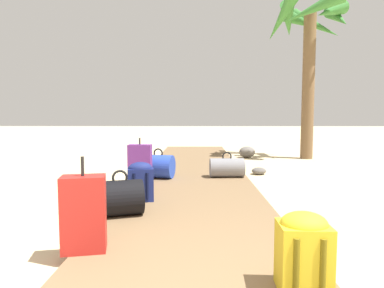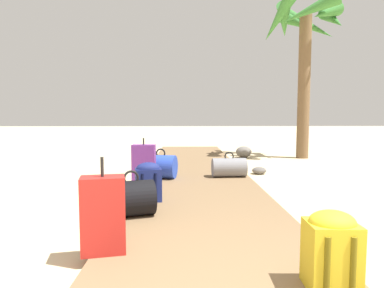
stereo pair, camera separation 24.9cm
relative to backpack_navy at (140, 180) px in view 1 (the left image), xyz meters
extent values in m
plane|color=#D1BA8C|center=(0.65, 1.20, -0.33)|extent=(60.00, 60.00, 0.00)
cube|color=brown|center=(0.65, 2.20, -0.29)|extent=(1.83, 10.05, 0.08)
cube|color=navy|center=(0.00, 0.00, -0.05)|extent=(0.35, 0.28, 0.40)
ellipsoid|color=navy|center=(0.00, 0.00, 0.15)|extent=(0.33, 0.26, 0.15)
cylinder|color=black|center=(-0.05, -0.12, -0.05)|extent=(0.04, 0.04, 0.32)
cylinder|color=black|center=(0.10, -0.09, -0.05)|extent=(0.04, 0.04, 0.32)
cube|color=red|center=(-0.18, -1.54, 0.04)|extent=(0.36, 0.27, 0.59)
cylinder|color=black|center=(-0.18, -1.54, 0.41)|extent=(0.02, 0.02, 0.15)
cylinder|color=black|center=(-0.11, -0.60, -0.07)|extent=(0.56, 0.49, 0.37)
torus|color=black|center=(-0.11, -0.60, 0.15)|extent=(0.16, 0.07, 0.16)
cube|color=#6B2D84|center=(-0.17, 1.01, 0.05)|extent=(0.36, 0.19, 0.60)
cylinder|color=black|center=(-0.17, 1.01, 0.40)|extent=(0.02, 0.02, 0.10)
cylinder|color=#2847B7|center=(0.05, 1.52, -0.06)|extent=(0.57, 0.48, 0.39)
torus|color=black|center=(0.05, 1.52, 0.17)|extent=(0.17, 0.06, 0.16)
cylinder|color=slate|center=(1.21, 1.61, -0.09)|extent=(0.59, 0.35, 0.32)
torus|color=black|center=(1.21, 1.61, 0.10)|extent=(0.17, 0.03, 0.16)
cube|color=gold|center=(1.32, -2.13, -0.05)|extent=(0.30, 0.27, 0.41)
ellipsoid|color=gold|center=(1.32, -2.13, 0.16)|extent=(0.29, 0.25, 0.15)
cylinder|color=#6D5E11|center=(1.24, -2.25, -0.05)|extent=(0.04, 0.04, 0.33)
cylinder|color=#6D5E11|center=(1.39, -2.26, -0.05)|extent=(0.04, 0.04, 0.33)
cylinder|color=brown|center=(3.57, 4.73, 1.53)|extent=(0.31, 0.32, 3.73)
cone|color=#387A33|center=(4.25, 4.68, 3.25)|extent=(0.44, 1.39, 0.96)
cone|color=#387A33|center=(3.91, 5.33, 3.24)|extent=(1.38, 0.98, 1.02)
cone|color=#387A33|center=(3.53, 5.23, 3.29)|extent=(1.11, 0.45, 0.69)
cone|color=#387A33|center=(3.07, 4.90, 3.23)|extent=(0.70, 1.16, 0.86)
cone|color=#387A33|center=(2.81, 4.53, 3.22)|extent=(0.73, 1.56, 1.15)
cone|color=#387A33|center=(3.42, 4.06, 3.28)|extent=(1.43, 0.65, 0.85)
cone|color=#387A33|center=(3.91, 4.29, 3.29)|extent=(1.14, 0.99, 0.72)
ellipsoid|color=slate|center=(2.04, 4.88, -0.18)|extent=(0.44, 0.37, 0.30)
ellipsoid|color=#5B5651|center=(1.89, 2.32, -0.26)|extent=(0.38, 0.38, 0.13)
camera|label=1|loc=(0.68, -4.07, 0.79)|focal=31.58mm
camera|label=2|loc=(0.43, -4.07, 0.79)|focal=31.58mm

